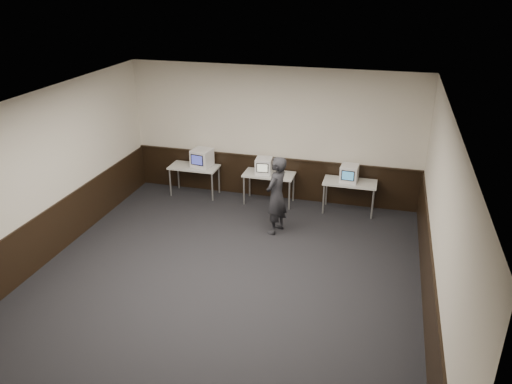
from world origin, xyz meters
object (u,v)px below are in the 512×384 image
at_px(desk_left, 194,169).
at_px(desk_right, 350,185).
at_px(desk_center, 269,176).
at_px(emac_center, 264,166).
at_px(emac_right, 349,173).
at_px(person, 276,195).
at_px(emac_left, 202,158).

height_order(desk_left, desk_right, same).
xyz_separation_m(desk_center, emac_center, (-0.13, -0.00, 0.26)).
bearing_deg(emac_center, emac_right, -4.47).
height_order(emac_right, person, person).
xyz_separation_m(desk_right, person, (-1.40, -1.40, 0.17)).
xyz_separation_m(emac_center, person, (0.63, -1.40, -0.09)).
relative_size(desk_center, emac_left, 2.25).
relative_size(desk_center, person, 0.70).
height_order(desk_center, person, person).
bearing_deg(emac_center, desk_right, -4.85).
bearing_deg(emac_left, desk_right, 8.80).
height_order(desk_center, emac_right, emac_right).
xyz_separation_m(desk_right, emac_left, (-3.60, 0.04, 0.29)).
bearing_deg(person, desk_left, -102.83).
relative_size(emac_left, emac_center, 1.24).
relative_size(desk_left, emac_left, 2.25).
bearing_deg(desk_right, person, -134.99).
relative_size(desk_right, emac_right, 2.70).
relative_size(desk_left, desk_center, 1.00).
height_order(desk_center, emac_left, emac_left).
xyz_separation_m(desk_center, desk_right, (1.90, 0.00, 0.00)).
distance_m(desk_left, emac_left, 0.36).
height_order(desk_left, emac_left, emac_left).
distance_m(desk_right, person, 1.99).
xyz_separation_m(desk_center, person, (0.50, -1.40, 0.17)).
bearing_deg(emac_right, desk_center, -175.82).
bearing_deg(emac_right, desk_left, -176.02).
bearing_deg(desk_center, emac_right, 0.41).
bearing_deg(desk_center, emac_left, 178.59).
bearing_deg(desk_left, desk_right, 0.00).
distance_m(desk_left, emac_center, 1.79).
relative_size(desk_left, emac_right, 2.70).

